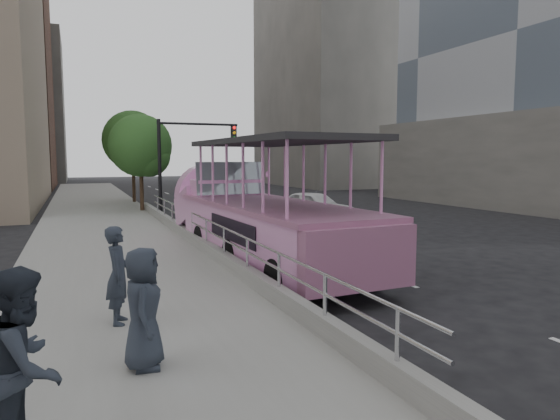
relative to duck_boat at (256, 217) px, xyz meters
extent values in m
plane|color=black|center=(1.65, -1.56, -1.40)|extent=(160.00, 160.00, 0.00)
cube|color=gray|center=(-4.10, 8.44, -1.25)|extent=(5.50, 80.00, 0.30)
cube|color=#9D9D98|center=(-1.47, 0.44, -0.92)|extent=(0.24, 30.00, 0.36)
cylinder|color=silver|center=(-1.47, -9.56, -0.39)|extent=(0.07, 0.07, 0.70)
cylinder|color=silver|center=(-1.47, -7.56, -0.39)|extent=(0.07, 0.07, 0.70)
cylinder|color=silver|center=(-1.47, -5.56, -0.39)|extent=(0.07, 0.07, 0.70)
cylinder|color=silver|center=(-1.47, -3.56, -0.39)|extent=(0.07, 0.07, 0.70)
cylinder|color=silver|center=(-1.47, -1.56, -0.39)|extent=(0.07, 0.07, 0.70)
cylinder|color=silver|center=(-1.47, 0.44, -0.39)|extent=(0.07, 0.07, 0.70)
cylinder|color=silver|center=(-1.47, 2.44, -0.39)|extent=(0.07, 0.07, 0.70)
cylinder|color=silver|center=(-1.47, 4.44, -0.39)|extent=(0.07, 0.07, 0.70)
cylinder|color=silver|center=(-1.47, 6.44, -0.39)|extent=(0.07, 0.07, 0.70)
cylinder|color=silver|center=(-1.47, 8.44, -0.39)|extent=(0.07, 0.07, 0.70)
cylinder|color=silver|center=(-1.47, 10.44, -0.39)|extent=(0.07, 0.07, 0.70)
cylinder|color=silver|center=(-1.47, 0.44, -0.39)|extent=(0.06, 22.00, 0.06)
cylinder|color=silver|center=(-1.47, 0.44, -0.06)|extent=(0.06, 22.00, 0.06)
cylinder|color=black|center=(-0.99, -4.42, -0.91)|extent=(0.43, 1.00, 0.98)
cylinder|color=black|center=(1.42, -4.30, -0.91)|extent=(0.43, 1.00, 0.98)
cylinder|color=black|center=(-1.14, -1.36, -0.91)|extent=(0.43, 1.00, 0.98)
cylinder|color=black|center=(1.27, -1.24, -0.91)|extent=(0.43, 1.00, 0.98)
cylinder|color=black|center=(-1.29, 1.70, -0.91)|extent=(0.43, 1.00, 0.98)
cylinder|color=black|center=(1.12, 1.82, -0.91)|extent=(0.43, 1.00, 0.98)
cube|color=#E08ECC|center=(0.05, -1.08, -0.28)|extent=(3.17, 9.10, 1.37)
cube|color=#E08ECC|center=(-0.20, 4.16, -0.01)|extent=(2.79, 2.45, 1.71)
cylinder|color=#E08ECC|center=(-0.25, 5.09, 0.32)|extent=(2.61, 0.89, 2.57)
cube|color=#9A5A7F|center=(0.28, -5.73, -0.28)|extent=(2.75, 0.52, 1.37)
cube|color=#9A5A7F|center=(0.05, -1.08, 0.47)|extent=(3.32, 9.43, 0.13)
cube|color=#252528|center=(0.07, -1.52, 2.31)|extent=(3.25, 7.36, 0.15)
cube|color=gray|center=(-0.11, 2.25, 1.13)|extent=(2.52, 0.34, 1.15)
cube|color=#E08ECC|center=(-0.13, 2.74, 0.81)|extent=(2.46, 1.21, 0.55)
imported|color=white|center=(6.32, 8.65, -0.63)|extent=(3.54, 4.87, 1.54)
imported|color=#29303C|center=(-4.55, -5.57, -0.23)|extent=(0.53, 0.71, 1.75)
imported|color=#29303C|center=(-5.70, -9.56, -0.14)|extent=(0.91, 1.07, 1.93)
imported|color=#29303C|center=(-4.38, -7.70, -0.25)|extent=(0.68, 0.92, 1.71)
cylinder|color=black|center=(-1.02, 5.42, -0.26)|extent=(0.07, 0.07, 2.28)
cube|color=#0C1555|center=(-1.02, 5.42, 0.70)|extent=(0.15, 0.56, 0.82)
cube|color=white|center=(-0.99, 5.42, 0.70)|extent=(0.09, 0.36, 0.50)
cylinder|color=black|center=(-1.25, 10.94, 1.20)|extent=(0.18, 0.18, 5.20)
cylinder|color=black|center=(0.75, 10.94, 3.60)|extent=(4.20, 0.12, 0.12)
cube|color=black|center=(2.65, 10.94, 3.15)|extent=(0.28, 0.22, 0.85)
sphere|color=red|center=(2.65, 10.81, 3.45)|extent=(0.16, 0.16, 0.16)
cylinder|color=#332217|center=(-1.75, 14.44, 0.14)|extent=(0.22, 0.22, 3.08)
sphere|color=#255120|center=(-1.75, 14.44, 2.56)|extent=(3.52, 3.52, 3.52)
sphere|color=#255120|center=(-1.35, 14.14, 2.01)|extent=(2.42, 2.42, 2.42)
cylinder|color=#332217|center=(-1.55, 20.44, 0.33)|extent=(0.22, 0.22, 3.47)
sphere|color=#255120|center=(-1.55, 20.44, 3.06)|extent=(3.97, 3.97, 3.97)
sphere|color=#255120|center=(-1.15, 20.14, 2.44)|extent=(2.73, 2.73, 2.73)
cube|color=gray|center=(27.65, 40.44, 14.60)|extent=(20.00, 20.00, 32.00)
camera|label=1|loc=(-5.18, -14.67, 1.82)|focal=32.00mm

